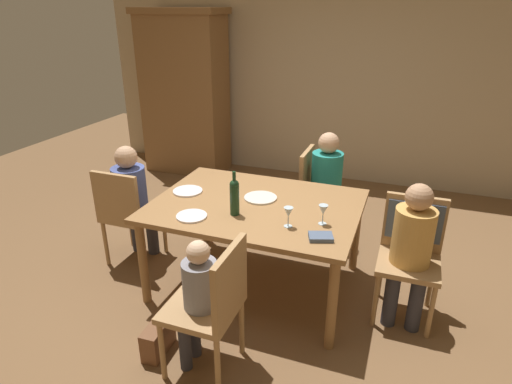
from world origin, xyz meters
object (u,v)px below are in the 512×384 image
object	(u,v)px
person_child_small	(197,294)
wine_bottle_tall_green	(235,196)
armoire_cabinet	(185,93)
person_woman_host	(412,245)
dinner_plate_host	(188,191)
handbag	(158,338)
chair_right_end	(412,240)
dinner_plate_guest_left	(192,216)
dining_table	(256,212)
person_man_bearded	(132,195)
chair_left_end	(126,211)
dinner_plate_guest_right	(260,198)
person_man_guest	(329,180)
chair_far_right	(317,189)
chair_near	(214,301)
wine_glass_near_left	(323,211)
wine_glass_centre	(288,213)

from	to	relation	value
person_child_small	wine_bottle_tall_green	world-z (taller)	wine_bottle_tall_green
armoire_cabinet	person_woman_host	bearing A→B (deg)	-37.46
dinner_plate_host	handbag	bearing A→B (deg)	-74.84
person_woman_host	dinner_plate_host	size ratio (longest dim) A/B	4.40
chair_right_end	dinner_plate_guest_left	distance (m)	1.65
dining_table	wine_bottle_tall_green	world-z (taller)	wine_bottle_tall_green
wine_bottle_tall_green	person_man_bearded	bearing A→B (deg)	166.80
dinner_plate_guest_left	person_woman_host	bearing A→B (deg)	13.09
dining_table	chair_left_end	distance (m)	1.20
person_child_small	dinner_plate_guest_left	distance (m)	0.71
armoire_cabinet	chair_left_end	bearing A→B (deg)	-73.54
person_woman_host	dinner_plate_guest_right	xyz separation A→B (m)	(-1.19, 0.13, 0.13)
person_man_guest	dinner_plate_guest_right	xyz separation A→B (m)	(-0.39, -0.88, 0.12)
chair_right_end	chair_far_right	bearing A→B (deg)	-43.17
wine_bottle_tall_green	chair_near	bearing A→B (deg)	-77.19
person_woman_host	person_man_guest	bearing A→B (deg)	-51.50
person_man_guest	chair_left_end	bearing A→B (deg)	-55.97
wine_bottle_tall_green	dinner_plate_host	bearing A→B (deg)	154.56
chair_far_right	person_man_guest	xyz separation A→B (m)	(0.11, 0.00, 0.11)
wine_glass_near_left	handbag	bearing A→B (deg)	-138.28
person_man_bearded	dining_table	bearing A→B (deg)	-1.23
person_man_guest	handbag	world-z (taller)	person_man_guest
person_man_guest	chair_right_end	bearing A→B (deg)	43.05
chair_near	person_man_bearded	xyz separation A→B (m)	(-1.28, 1.01, 0.11)
chair_far_right	wine_bottle_tall_green	world-z (taller)	wine_bottle_tall_green
chair_left_end	person_woman_host	xyz separation A→B (m)	(2.38, 0.06, 0.10)
person_man_guest	dinner_plate_guest_right	bearing A→B (deg)	-24.15
chair_near	dinner_plate_guest_left	bearing A→B (deg)	37.39
person_woman_host	dinner_plate_guest_left	world-z (taller)	person_woman_host
chair_near	wine_glass_centre	bearing A→B (deg)	-20.52
person_man_bearded	wine_glass_near_left	world-z (taller)	person_man_bearded
wine_glass_centre	dinner_plate_guest_left	bearing A→B (deg)	-171.79
chair_near	handbag	world-z (taller)	chair_near
handbag	dining_table	bearing A→B (deg)	70.34
dinner_plate_guest_right	person_man_bearded	bearing A→B (deg)	-176.18
armoire_cabinet	chair_far_right	size ratio (longest dim) A/B	2.37
armoire_cabinet	wine_glass_near_left	size ratio (longest dim) A/B	14.63
dinner_plate_guest_left	dinner_plate_host	bearing A→B (deg)	121.98
person_man_guest	wine_glass_near_left	distance (m)	1.17
wine_bottle_tall_green	armoire_cabinet	bearing A→B (deg)	125.27
person_woman_host	dinner_plate_host	distance (m)	1.82
dinner_plate_guest_right	person_man_guest	bearing A→B (deg)	65.85
chair_far_right	wine_glass_centre	bearing A→B (deg)	3.19
chair_near	dinner_plate_host	size ratio (longest dim) A/B	3.72
dinner_plate_guest_left	chair_left_end	bearing A→B (deg)	159.99
wine_glass_centre	chair_near	bearing A→B (deg)	-110.52
chair_left_end	person_man_bearded	bearing A→B (deg)	90.00
armoire_cabinet	person_child_small	distance (m)	3.86
chair_right_end	wine_bottle_tall_green	size ratio (longest dim) A/B	2.69
person_child_small	dinner_plate_guest_right	distance (m)	1.10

